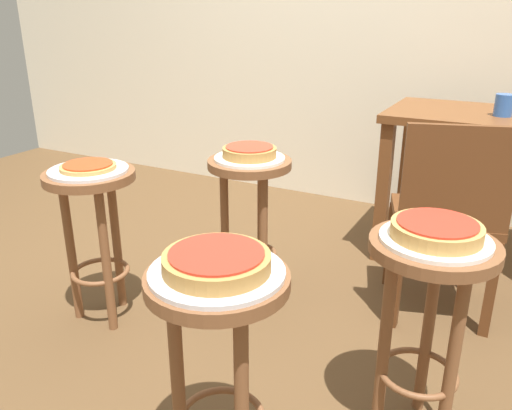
# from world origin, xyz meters

# --- Properties ---
(ground_plane) EXTENTS (6.00, 6.00, 0.00)m
(ground_plane) POSITION_xyz_m (0.00, 0.00, 0.00)
(ground_plane) COLOR brown
(stool_foreground) EXTENTS (0.35, 0.35, 0.65)m
(stool_foreground) POSITION_xyz_m (0.47, -0.75, 0.47)
(stool_foreground) COLOR brown
(stool_foreground) RESTS_ON ground_plane
(serving_plate_foreground) EXTENTS (0.33, 0.33, 0.01)m
(serving_plate_foreground) POSITION_xyz_m (0.47, -0.75, 0.65)
(serving_plate_foreground) COLOR silver
(serving_plate_foreground) RESTS_ON stool_foreground
(pizza_foreground) EXTENTS (0.26, 0.26, 0.05)m
(pizza_foreground) POSITION_xyz_m (0.47, -0.75, 0.68)
(pizza_foreground) COLOR #B78442
(pizza_foreground) RESTS_ON serving_plate_foreground
(stool_middle) EXTENTS (0.35, 0.35, 0.65)m
(stool_middle) POSITION_xyz_m (0.89, -0.32, 0.47)
(stool_middle) COLOR brown
(stool_middle) RESTS_ON ground_plane
(serving_plate_middle) EXTENTS (0.30, 0.30, 0.01)m
(serving_plate_middle) POSITION_xyz_m (0.89, -0.32, 0.65)
(serving_plate_middle) COLOR white
(serving_plate_middle) RESTS_ON stool_middle
(pizza_middle) EXTENTS (0.24, 0.24, 0.05)m
(pizza_middle) POSITION_xyz_m (0.89, -0.32, 0.68)
(pizza_middle) COLOR tan
(pizza_middle) RESTS_ON serving_plate_middle
(stool_leftside) EXTENTS (0.35, 0.35, 0.65)m
(stool_leftside) POSITION_xyz_m (-0.41, -0.28, 0.47)
(stool_leftside) COLOR brown
(stool_leftside) RESTS_ON ground_plane
(serving_plate_leftside) EXTENTS (0.30, 0.30, 0.01)m
(serving_plate_leftside) POSITION_xyz_m (-0.41, -0.28, 0.65)
(serving_plate_leftside) COLOR silver
(serving_plate_leftside) RESTS_ON stool_leftside
(pizza_leftside) EXTENTS (0.21, 0.21, 0.02)m
(pizza_leftside) POSITION_xyz_m (-0.41, -0.28, 0.67)
(pizza_leftside) COLOR tan
(pizza_leftside) RESTS_ON serving_plate_leftside
(stool_rear) EXTENTS (0.35, 0.35, 0.65)m
(stool_rear) POSITION_xyz_m (0.06, 0.16, 0.47)
(stool_rear) COLOR brown
(stool_rear) RESTS_ON ground_plane
(serving_plate_rear) EXTENTS (0.30, 0.30, 0.01)m
(serving_plate_rear) POSITION_xyz_m (0.06, 0.16, 0.65)
(serving_plate_rear) COLOR white
(serving_plate_rear) RESTS_ON stool_rear
(pizza_rear) EXTENTS (0.22, 0.22, 0.05)m
(pizza_rear) POSITION_xyz_m (0.06, 0.16, 0.68)
(pizza_rear) COLOR #B78442
(pizza_rear) RESTS_ON serving_plate_rear
(dining_table) EXTENTS (0.88, 0.60, 0.76)m
(dining_table) POSITION_xyz_m (0.86, 1.05, 0.62)
(dining_table) COLOR brown
(dining_table) RESTS_ON ground_plane
(cup_near_edge) EXTENTS (0.08, 0.08, 0.10)m
(cup_near_edge) POSITION_xyz_m (0.95, 1.00, 0.82)
(cup_near_edge) COLOR #3360B2
(cup_near_edge) RESTS_ON dining_table
(wooden_chair) EXTENTS (0.50, 0.50, 0.85)m
(wooden_chair) POSITION_xyz_m (0.83, 0.39, 0.47)
(wooden_chair) COLOR #5B3319
(wooden_chair) RESTS_ON ground_plane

